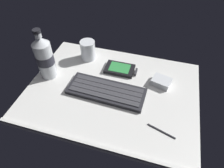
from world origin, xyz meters
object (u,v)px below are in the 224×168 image
Objects in this scene: juice_cup at (88,51)px; charger_block at (161,82)px; handheld_device at (121,69)px; water_bottle at (45,57)px; keyboard at (106,91)px; stylus_pen at (161,131)px.

juice_cup reaches higher than charger_block.
charger_block is at bearing -10.75° from handheld_device.
juice_cup is 0.41× the size of water_bottle.
handheld_device is (2.34, 13.51, -0.08)cm from keyboard.
charger_block is (16.94, -3.22, 0.47)cm from handheld_device.
stylus_pen is (46.98, -13.85, -8.66)cm from water_bottle.
keyboard is 21.85cm from charger_block.
water_bottle is at bearing -158.77° from handheld_device.
water_bottle is at bearing 173.61° from keyboard.
handheld_device is 17.24cm from charger_block.
juice_cup is 1.21× the size of charger_block.
handheld_device is 30.65cm from water_bottle.
juice_cup is at bearing 52.37° from water_bottle.
charger_block is at bearing 28.10° from keyboard.
juice_cup reaches higher than stylus_pen.
charger_block is (33.01, -7.35, -2.71)cm from juice_cup.
stylus_pen is at bearing -38.89° from juice_cup.
charger_block is at bearing 9.54° from water_bottle.
juice_cup is at bearing 158.20° from stylus_pen.
stylus_pen is at bearing -26.83° from keyboard.
charger_block is 21.49cm from stylus_pen.
water_bottle reaches higher than charger_block.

